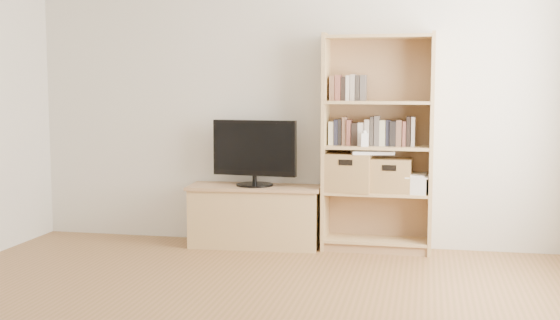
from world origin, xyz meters
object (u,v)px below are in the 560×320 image
(baby_monitor, at_px, (364,140))
(basket_left, at_px, (348,172))
(basket_right, at_px, (391,175))
(bookshelf, at_px, (378,143))
(tv_stand, at_px, (255,217))
(television, at_px, (255,153))
(laptop, at_px, (372,152))

(baby_monitor, bearing_deg, basket_left, 131.86)
(baby_monitor, distance_m, basket_right, 0.36)
(bookshelf, bearing_deg, tv_stand, -177.22)
(basket_left, bearing_deg, basket_right, 1.61)
(bookshelf, bearing_deg, television, -177.22)
(laptop, bearing_deg, tv_stand, 169.61)
(television, relative_size, basket_right, 2.17)
(bookshelf, distance_m, laptop, 0.08)
(tv_stand, distance_m, basket_left, 0.87)
(television, relative_size, laptop, 2.14)
(television, distance_m, basket_right, 1.13)
(baby_monitor, height_order, basket_right, baby_monitor)
(tv_stand, bearing_deg, bookshelf, -1.25)
(bookshelf, height_order, television, bookshelf)
(basket_left, relative_size, laptop, 1.12)
(bookshelf, height_order, basket_left, bookshelf)
(basket_right, bearing_deg, laptop, -171.82)
(television, height_order, basket_right, television)
(basket_right, bearing_deg, tv_stand, -175.80)
(bookshelf, distance_m, basket_right, 0.28)
(television, bearing_deg, basket_left, 8.37)
(tv_stand, xyz_separation_m, television, (0.00, 0.00, 0.54))
(tv_stand, xyz_separation_m, laptop, (0.96, 0.02, 0.56))
(tv_stand, distance_m, laptop, 1.12)
(tv_stand, xyz_separation_m, basket_left, (0.77, 0.04, 0.40))
(television, relative_size, baby_monitor, 6.77)
(baby_monitor, xyz_separation_m, laptop, (0.06, 0.08, -0.10))
(basket_left, bearing_deg, television, -175.12)
(basket_left, distance_m, basket_right, 0.34)
(television, height_order, baby_monitor, television)
(television, height_order, laptop, television)
(tv_stand, relative_size, baby_monitor, 10.07)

